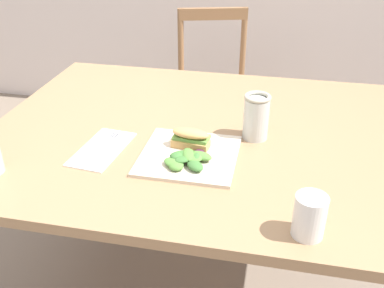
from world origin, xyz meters
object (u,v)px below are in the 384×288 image
sandwich_half_front (191,138)px  chair_wooden_far (214,93)px  fork_on_napkin (105,145)px  mason_jar_iced_tea (256,119)px  plate_lunch (189,155)px  cup_extra_side (309,216)px  dining_table (198,160)px

sandwich_half_front → chair_wooden_far: bearing=95.6°
fork_on_napkin → mason_jar_iced_tea: size_ratio=1.34×
plate_lunch → fork_on_napkin: size_ratio=1.44×
chair_wooden_far → cup_extra_side: size_ratio=8.75×
dining_table → plate_lunch: 0.20m
chair_wooden_far → mason_jar_iced_tea: size_ratio=6.25×
sandwich_half_front → fork_on_napkin: sandwich_half_front is taller
sandwich_half_front → fork_on_napkin: (-0.25, -0.03, -0.03)m
dining_table → fork_on_napkin: 0.32m
chair_wooden_far → fork_on_napkin: 1.18m
chair_wooden_far → mason_jar_iced_tea: 1.09m
sandwich_half_front → fork_on_napkin: bearing=-172.1°
dining_table → sandwich_half_front: size_ratio=11.51×
plate_lunch → dining_table: bearing=92.2°
fork_on_napkin → cup_extra_side: cup_extra_side is taller
mason_jar_iced_tea → chair_wooden_far: bearing=105.9°
dining_table → chair_wooden_far: size_ratio=1.51×
sandwich_half_front → cup_extra_side: bearing=-43.4°
cup_extra_side → dining_table: bearing=127.1°
mason_jar_iced_tea → fork_on_napkin: bearing=-160.8°
cup_extra_side → chair_wooden_far: bearing=107.0°
cup_extra_side → mason_jar_iced_tea: bearing=109.6°
sandwich_half_front → mason_jar_iced_tea: mason_jar_iced_tea is taller
mason_jar_iced_tea → plate_lunch: bearing=-137.9°
dining_table → chair_wooden_far: 1.00m
chair_wooden_far → dining_table: bearing=-83.8°
fork_on_napkin → cup_extra_side: 0.64m
sandwich_half_front → fork_on_napkin: size_ratio=0.61×
dining_table → cup_extra_side: cup_extra_side is taller
dining_table → cup_extra_side: (0.33, -0.43, 0.16)m
plate_lunch → cup_extra_side: bearing=-39.6°
plate_lunch → mason_jar_iced_tea: 0.24m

